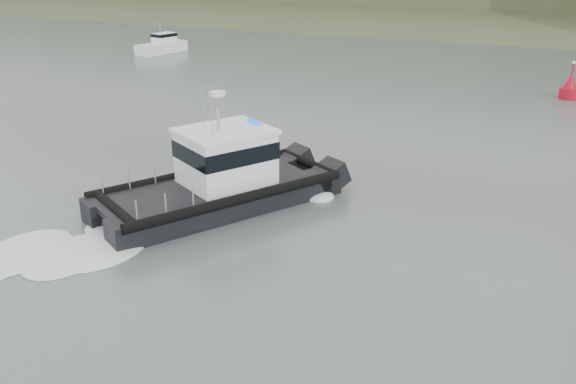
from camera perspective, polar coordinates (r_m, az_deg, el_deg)
name	(u,v)px	position (r m, az deg, el deg)	size (l,w,h in m)	color
ground	(161,373)	(20.57, -11.25, -15.51)	(400.00, 400.00, 0.00)	#485552
patrol_boat	(220,177)	(31.37, -6.07, 1.31)	(9.97, 12.70, 5.89)	black
motorboat	(162,45)	(77.50, -11.12, 12.69)	(3.66, 6.66, 3.48)	white
nav_buoy	(570,88)	(58.16, 23.75, 8.44)	(1.58, 1.58, 3.30)	#A50B1C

